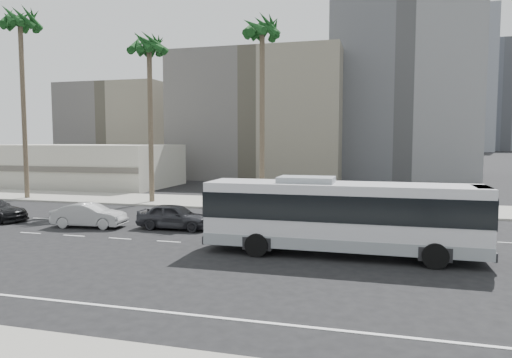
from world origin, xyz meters
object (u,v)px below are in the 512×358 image
(car_b, at_px, (89,215))
(car_a, at_px, (174,216))
(palm_mid, at_px, (149,50))
(city_bus, at_px, (341,214))
(palm_near, at_px, (262,33))
(palm_far, at_px, (20,25))

(car_b, bearing_deg, car_a, -86.93)
(car_a, bearing_deg, palm_mid, 32.99)
(city_bus, distance_m, palm_near, 20.97)
(palm_near, relative_size, palm_mid, 1.06)
(palm_far, bearing_deg, car_b, -36.98)
(car_a, relative_size, palm_far, 0.26)
(city_bus, height_order, palm_mid, palm_mid)
(city_bus, xyz_separation_m, car_b, (-16.06, 3.06, -1.21))
(car_a, relative_size, palm_near, 0.30)
(city_bus, xyz_separation_m, car_a, (-10.56, 3.93, -1.18))
(car_a, distance_m, car_b, 5.57)
(palm_mid, bearing_deg, car_a, -56.00)
(palm_mid, height_order, palm_far, palm_far)
(city_bus, distance_m, palm_far, 36.05)
(city_bus, distance_m, palm_mid, 25.45)
(palm_near, distance_m, palm_far, 22.58)
(palm_mid, bearing_deg, city_bus, -39.27)
(city_bus, relative_size, car_a, 2.80)
(palm_mid, relative_size, palm_far, 0.84)
(palm_far, bearing_deg, car_a, -26.48)
(city_bus, height_order, palm_near, palm_near)
(car_b, bearing_deg, palm_near, -40.52)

